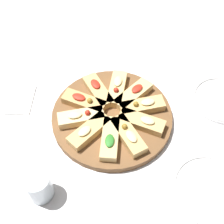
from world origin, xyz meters
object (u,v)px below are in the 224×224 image
serving_board (112,117)px  plate_right (209,189)px  napkin_stack (17,99)px  water_glass (38,186)px  plate_left (221,99)px

serving_board → plate_right: bearing=51.3°
serving_board → napkin_stack: 0.31m
napkin_stack → plate_right: bearing=64.9°
plate_right → water_glass: bearing=-85.6°
plate_left → water_glass: water_glass is taller
plate_right → napkin_stack: (-0.27, -0.57, -0.00)m
water_glass → napkin_stack: bearing=-155.6°
plate_left → plate_right: bearing=-14.1°
water_glass → serving_board: bearing=145.5°
plate_right → plate_left: bearing=165.9°
serving_board → plate_right: 0.34m
plate_left → napkin_stack: plate_left is taller
plate_left → napkin_stack: 0.65m
plate_left → plate_right: size_ratio=0.95×
water_glass → napkin_stack: 0.33m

